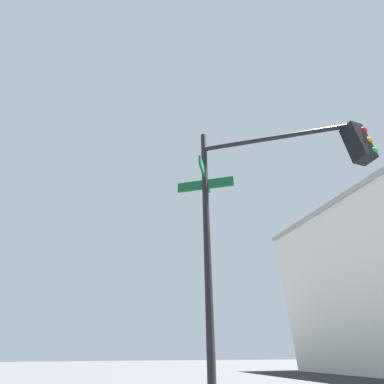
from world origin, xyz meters
name	(u,v)px	position (x,y,z in m)	size (l,w,h in m)	color
traffic_signal_near	(279,186)	(-6.17, -5.73, 3.82)	(2.09, 3.11, 5.36)	black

